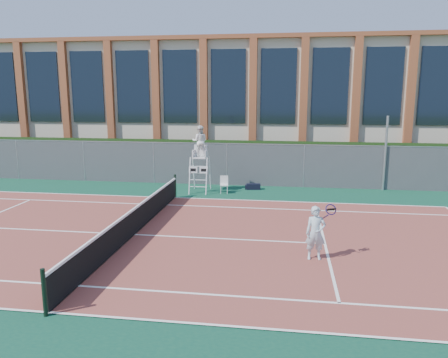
# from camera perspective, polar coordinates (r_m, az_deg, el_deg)

# --- Properties ---
(ground) EXTENTS (120.00, 120.00, 0.00)m
(ground) POSITION_cam_1_polar(r_m,az_deg,el_deg) (15.40, -11.64, -7.23)
(ground) COLOR #233814
(apron) EXTENTS (36.00, 20.00, 0.01)m
(apron) POSITION_cam_1_polar(r_m,az_deg,el_deg) (16.29, -10.45, -6.14)
(apron) COLOR #0E3D2D
(apron) RESTS_ON ground
(tennis_court) EXTENTS (23.77, 10.97, 0.02)m
(tennis_court) POSITION_cam_1_polar(r_m,az_deg,el_deg) (15.39, -11.64, -7.16)
(tennis_court) COLOR brown
(tennis_court) RESTS_ON apron
(tennis_net) EXTENTS (0.10, 11.30, 1.10)m
(tennis_net) POSITION_cam_1_polar(r_m,az_deg,el_deg) (15.24, -11.72, -5.31)
(tennis_net) COLOR black
(tennis_net) RESTS_ON ground
(fence) EXTENTS (40.00, 0.06, 2.20)m
(fence) POSITION_cam_1_polar(r_m,az_deg,el_deg) (23.38, -4.46, 1.99)
(fence) COLOR #595E60
(fence) RESTS_ON ground
(hedge) EXTENTS (40.00, 1.40, 2.20)m
(hedge) POSITION_cam_1_polar(r_m,az_deg,el_deg) (24.54, -3.85, 2.43)
(hedge) COLOR black
(hedge) RESTS_ON ground
(building) EXTENTS (45.00, 10.60, 8.22)m
(building) POSITION_cam_1_polar(r_m,az_deg,el_deg) (32.08, -0.91, 9.94)
(building) COLOR beige
(building) RESTS_ON ground
(steel_pole) EXTENTS (0.12, 0.12, 3.72)m
(steel_pole) POSITION_cam_1_polar(r_m,az_deg,el_deg) (23.12, 20.32, 3.14)
(steel_pole) COLOR #9EA0A5
(steel_pole) RESTS_ON ground
(umpire_chair) EXTENTS (0.92, 1.42, 3.31)m
(umpire_chair) POSITION_cam_1_polar(r_m,az_deg,el_deg) (21.32, -3.18, 4.69)
(umpire_chair) COLOR white
(umpire_chair) RESTS_ON ground
(plastic_chair) EXTENTS (0.44, 0.44, 0.84)m
(plastic_chair) POSITION_cam_1_polar(r_m,az_deg,el_deg) (21.27, 0.01, -0.52)
(plastic_chair) COLOR silver
(plastic_chair) RESTS_ON apron
(sports_bag_near) EXTENTS (0.73, 0.39, 0.30)m
(sports_bag_near) POSITION_cam_1_polar(r_m,az_deg,el_deg) (22.14, 3.86, -0.99)
(sports_bag_near) COLOR black
(sports_bag_near) RESTS_ON apron
(sports_bag_far) EXTENTS (0.57, 0.30, 0.22)m
(sports_bag_far) POSITION_cam_1_polar(r_m,az_deg,el_deg) (22.19, 3.48, -1.06)
(sports_bag_far) COLOR black
(sports_bag_far) RESTS_ON apron
(tennis_player) EXTENTS (0.91, 0.64, 1.60)m
(tennis_player) POSITION_cam_1_polar(r_m,az_deg,el_deg) (12.97, 11.89, -6.89)
(tennis_player) COLOR silver
(tennis_player) RESTS_ON tennis_court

